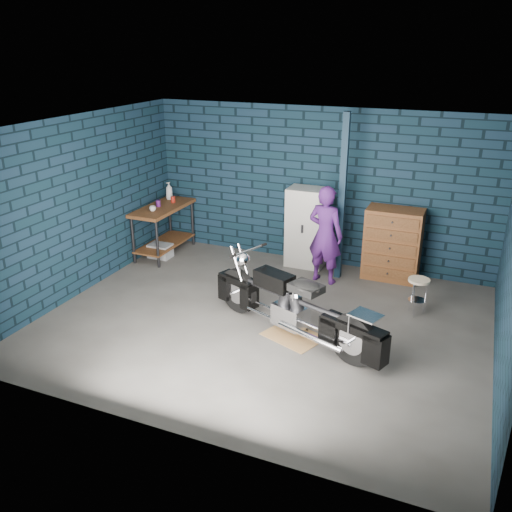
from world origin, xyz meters
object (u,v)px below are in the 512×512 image
at_px(tool_chest, 392,244).
at_px(shop_stool, 417,297).
at_px(workbench, 164,230).
at_px(motorcycle, 294,302).
at_px(storage_bin, 160,251).
at_px(locker, 306,228).
at_px(person, 325,235).

distance_m(tool_chest, shop_stool, 1.33).
bearing_deg(shop_stool, workbench, 171.71).
distance_m(motorcycle, tool_chest, 2.58).
distance_m(storage_bin, tool_chest, 4.11).
bearing_deg(locker, person, -47.91).
bearing_deg(person, tool_chest, -140.26).
bearing_deg(workbench, shop_stool, -8.29).
relative_size(motorcycle, shop_stool, 4.24).
bearing_deg(locker, shop_stool, -29.36).
bearing_deg(locker, motorcycle, -75.53).
bearing_deg(workbench, storage_bin, -84.28).
distance_m(person, storage_bin, 3.11).
distance_m(motorcycle, person, 1.93).
relative_size(locker, shop_stool, 2.50).
xyz_separation_m(workbench, locker, (2.57, 0.48, 0.24)).
bearing_deg(storage_bin, person, 2.63).
xyz_separation_m(locker, tool_chest, (1.47, 0.00, -0.10)).
bearing_deg(person, locker, -36.90).
xyz_separation_m(person, storage_bin, (-3.04, -0.14, -0.68)).
distance_m(workbench, storage_bin, 0.39).
bearing_deg(shop_stool, storage_bin, 174.12).
relative_size(person, storage_bin, 4.00).
bearing_deg(locker, tool_chest, 0.00).
height_order(person, shop_stool, person).
xyz_separation_m(workbench, person, (3.06, -0.06, 0.35)).
height_order(storage_bin, shop_stool, shop_stool).
bearing_deg(storage_bin, motorcycle, -28.99).
height_order(workbench, storage_bin, workbench).
height_order(workbench, locker, locker).
relative_size(workbench, locker, 1.01).
xyz_separation_m(storage_bin, tool_chest, (4.02, 0.68, 0.47)).
bearing_deg(tool_chest, shop_stool, -63.47).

